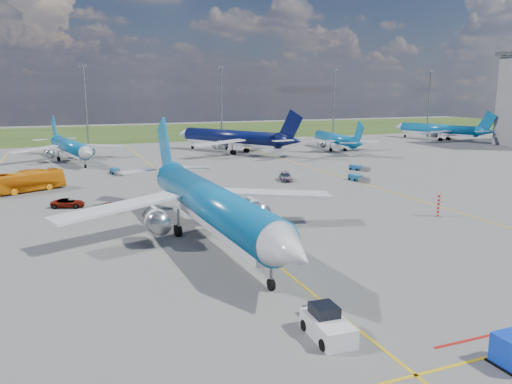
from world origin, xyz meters
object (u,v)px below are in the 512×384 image
object	(u,v)px
service_car_b	(68,203)
baggage_tug_c	(116,172)
bg_jet_ne	(335,150)
service_car_a	(112,207)
bg_jet_ene	(437,140)
apron_bus	(25,181)
main_airliner	(211,240)
service_car_c	(286,177)
bg_jet_n	(232,153)
pushback_tug	(327,325)
baggage_tug_e	(359,168)
bg_jet_nnw	(71,161)
baggage_tug_w	(358,178)
warning_post	(439,205)

from	to	relation	value
service_car_b	baggage_tug_c	world-z (taller)	service_car_b
bg_jet_ne	service_car_a	bearing A→B (deg)	45.00
bg_jet_ene	apron_bus	distance (m)	124.44
main_airliner	service_car_c	xyz separation A→B (m)	(22.21, 29.08, 0.70)
bg_jet_n	pushback_tug	distance (m)	96.31
baggage_tug_c	apron_bus	bearing A→B (deg)	-151.90
bg_jet_n	baggage_tug_c	bearing A→B (deg)	6.72
baggage_tug_e	service_car_a	bearing A→B (deg)	175.87
apron_bus	baggage_tug_e	xyz separation A→B (m)	(59.92, -0.98, -1.20)
bg_jet_nnw	baggage_tug_w	size ratio (longest dim) A/B	7.56
baggage_tug_c	pushback_tug	bearing A→B (deg)	-95.43
baggage_tug_c	main_airliner	bearing A→B (deg)	-94.36
service_car_a	apron_bus	bearing A→B (deg)	94.27
main_airliner	baggage_tug_c	bearing A→B (deg)	93.25
warning_post	bg_jet_ene	xyz separation A→B (m)	(68.05, 78.03, -1.50)
service_car_a	baggage_tug_c	distance (m)	29.96
baggage_tug_w	bg_jet_ene	bearing A→B (deg)	32.19
baggage_tug_w	baggage_tug_e	size ratio (longest dim) A/B	1.06
bg_jet_ene	apron_bus	bearing A→B (deg)	2.08
main_airliner	pushback_tug	world-z (taller)	main_airliner
bg_jet_ene	service_car_c	world-z (taller)	bg_jet_ene
main_airliner	bg_jet_ne	bearing A→B (deg)	48.34
service_car_a	service_car_b	world-z (taller)	service_car_b
bg_jet_ne	baggage_tug_w	bearing A→B (deg)	71.80
baggage_tug_c	baggage_tug_w	bearing A→B (deg)	-40.56
service_car_b	apron_bus	bearing A→B (deg)	39.05
bg_jet_ne	bg_jet_ene	distance (m)	46.09
warning_post	main_airliner	world-z (taller)	main_airliner
service_car_a	baggage_tug_w	xyz separation A→B (m)	(42.16, 7.10, -0.11)
service_car_b	bg_jet_ene	bearing A→B (deg)	-47.62
bg_jet_n	baggage_tug_e	world-z (taller)	bg_jet_n
bg_jet_n	service_car_a	bearing A→B (deg)	26.59
service_car_c	service_car_b	bearing A→B (deg)	-150.20
bg_jet_nnw	baggage_tug_e	distance (m)	62.66
bg_jet_n	service_car_a	world-z (taller)	bg_jet_n
warning_post	service_car_c	world-z (taller)	warning_post
pushback_tug	bg_jet_ene	bearing A→B (deg)	48.63
bg_jet_ene	service_car_a	distance (m)	121.79
bg_jet_nnw	baggage_tug_c	size ratio (longest dim) A/B	7.41
bg_jet_nnw	baggage_tug_c	world-z (taller)	bg_jet_nnw
bg_jet_nnw	baggage_tug_e	size ratio (longest dim) A/B	8.03
bg_jet_nnw	bg_jet_n	world-z (taller)	bg_jet_n
apron_bus	service_car_b	distance (m)	14.83
bg_jet_ene	pushback_tug	world-z (taller)	bg_jet_ene
bg_jet_ne	bg_jet_ene	size ratio (longest dim) A/B	0.88
pushback_tug	service_car_b	bearing A→B (deg)	110.86
bg_jet_ne	baggage_tug_w	size ratio (longest dim) A/B	6.84
pushback_tug	bg_jet_nnw	bearing A→B (deg)	100.68
pushback_tug	service_car_b	size ratio (longest dim) A/B	1.34
pushback_tug	baggage_tug_e	distance (m)	69.29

